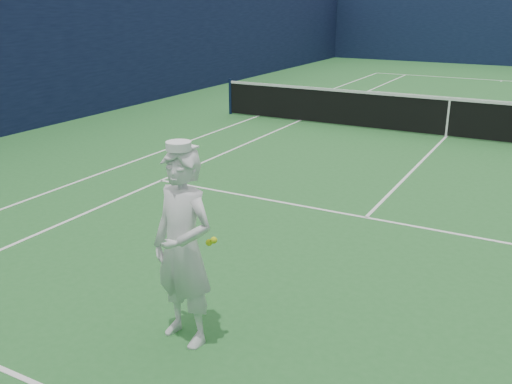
{
  "coord_description": "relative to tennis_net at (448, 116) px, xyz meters",
  "views": [
    {
      "loc": [
        2.54,
        -14.76,
        3.36
      ],
      "look_at": [
        -0.55,
        -9.1,
        1.16
      ],
      "focal_mm": 40.0,
      "sensor_mm": 36.0,
      "label": 1
    }
  ],
  "objects": [
    {
      "name": "court_markings",
      "position": [
        0.0,
        0.0,
        -0.55
      ],
      "size": [
        11.03,
        23.83,
        0.01
      ],
      "color": "white",
      "rests_on": "ground"
    },
    {
      "name": "ground",
      "position": [
        0.0,
        0.0,
        -0.55
      ],
      "size": [
        80.0,
        80.0,
        0.0
      ],
      "primitive_type": "plane",
      "color": "#27682C",
      "rests_on": "ground"
    },
    {
      "name": "tennis_player",
      "position": [
        -0.55,
        -10.6,
        0.47
      ],
      "size": [
        0.82,
        0.63,
        2.1
      ],
      "rotation": [
        0.0,
        0.0,
        -0.19
      ],
      "color": "silver",
      "rests_on": "ground"
    },
    {
      "name": "windscreen_fence",
      "position": [
        0.0,
        0.0,
        1.45
      ],
      "size": [
        20.12,
        36.12,
        4.0
      ],
      "color": "#0E1735",
      "rests_on": "ground"
    },
    {
      "name": "tennis_net",
      "position": [
        0.0,
        0.0,
        0.0
      ],
      "size": [
        12.88,
        0.09,
        1.07
      ],
      "color": "#141E4C",
      "rests_on": "ground"
    }
  ]
}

